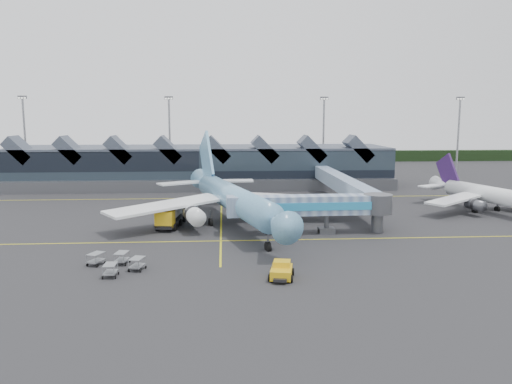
{
  "coord_description": "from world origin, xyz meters",
  "views": [
    {
      "loc": [
        0.46,
        -74.23,
        16.8
      ],
      "look_at": [
        5.53,
        3.1,
        5.0
      ],
      "focal_mm": 35.0,
      "sensor_mm": 36.0,
      "label": 1
    }
  ],
  "objects": [
    {
      "name": "light_masts",
      "position": [
        21.0,
        62.8,
        12.49
      ],
      "size": [
        132.4,
        42.56,
        22.45
      ],
      "color": "gray",
      "rests_on": "ground"
    },
    {
      "name": "regional_jet",
      "position": [
        46.91,
        10.01,
        3.15
      ],
      "size": [
        25.65,
        28.57,
        9.93
      ],
      "rotation": [
        0.0,
        0.0,
        0.26
      ],
      "color": "white",
      "rests_on": "ground"
    },
    {
      "name": "tree_line_far",
      "position": [
        0.0,
        110.0,
        2.0
      ],
      "size": [
        260.0,
        4.0,
        4.0
      ],
      "primitive_type": "cube",
      "color": "black",
      "rests_on": "ground"
    },
    {
      "name": "terminal",
      "position": [
        -5.07,
        47.35,
        4.88
      ],
      "size": [
        90.0,
        22.25,
        12.52
      ],
      "color": "black",
      "rests_on": "ground"
    },
    {
      "name": "taxi_stripes",
      "position": [
        0.0,
        10.0,
        0.01
      ],
      "size": [
        120.0,
        60.0,
        0.01
      ],
      "color": "yellow",
      "rests_on": "ground"
    },
    {
      "name": "jet_bridge",
      "position": [
        14.26,
        -4.48,
        4.01
      ],
      "size": [
        24.06,
        4.21,
        5.71
      ],
      "rotation": [
        0.0,
        0.0,
        0.03
      ],
      "color": "#657CA9",
      "rests_on": "ground"
    },
    {
      "name": "main_airliner",
      "position": [
        1.62,
        2.78,
        4.27
      ],
      "size": [
        37.98,
        44.55,
        14.52
      ],
      "rotation": [
        0.0,
        0.0,
        0.26
      ],
      "color": "#619BC5",
      "rests_on": "ground"
    },
    {
      "name": "baggage_carts",
      "position": [
        -11.52,
        -19.81,
        0.78
      ],
      "size": [
        6.9,
        6.66,
        1.39
      ],
      "rotation": [
        0.0,
        0.0,
        -0.26
      ],
      "color": "gray",
      "rests_on": "ground"
    },
    {
      "name": "pushback_tug",
      "position": [
        6.41,
        -24.23,
        0.78
      ],
      "size": [
        3.06,
        4.23,
        1.74
      ],
      "rotation": [
        0.0,
        0.0,
        -0.19
      ],
      "color": "gold",
      "rests_on": "ground"
    },
    {
      "name": "ground",
      "position": [
        0.0,
        0.0,
        0.0
      ],
      "size": [
        260.0,
        260.0,
        0.0
      ],
      "primitive_type": "plane",
      "color": "#262628",
      "rests_on": "ground"
    },
    {
      "name": "fuel_truck",
      "position": [
        -7.65,
        2.07,
        1.94
      ],
      "size": [
        4.04,
        10.44,
        3.47
      ],
      "rotation": [
        0.0,
        0.0,
        -0.14
      ],
      "color": "black",
      "rests_on": "ground"
    }
  ]
}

